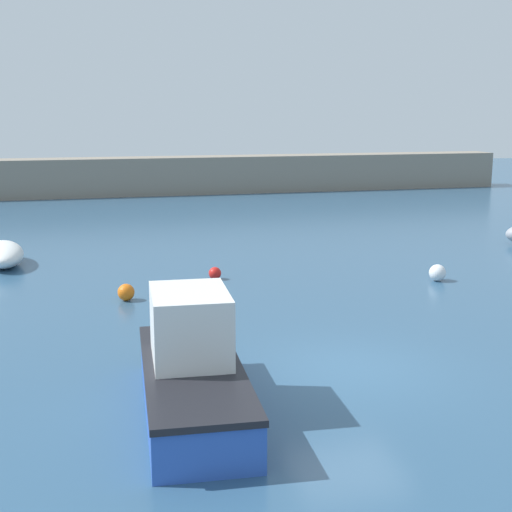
{
  "coord_description": "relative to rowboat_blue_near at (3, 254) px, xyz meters",
  "views": [
    {
      "loc": [
        -5.58,
        -13.93,
        5.63
      ],
      "look_at": [
        0.09,
        8.9,
        0.76
      ],
      "focal_mm": 50.0,
      "sensor_mm": 36.0,
      "label": 1
    }
  ],
  "objects": [
    {
      "name": "cabin_cruiser_white",
      "position": [
        4.73,
        -14.38,
        0.39
      ],
      "size": [
        2.11,
        5.32,
        2.28
      ],
      "rotation": [
        0.0,
        0.0,
        4.66
      ],
      "color": "#2D56B7",
      "rests_on": "ground_plane"
    },
    {
      "name": "mooring_buoy_orange",
      "position": [
        4.04,
        -6.02,
        -0.17
      ],
      "size": [
        0.51,
        0.51,
        0.51
      ],
      "primitive_type": "sphere",
      "color": "orange",
      "rests_on": "ground_plane"
    },
    {
      "name": "mooring_buoy_red",
      "position": [
        7.12,
        -4.01,
        -0.22
      ],
      "size": [
        0.42,
        0.42,
        0.42
      ],
      "primitive_type": "sphere",
      "color": "red",
      "rests_on": "ground_plane"
    },
    {
      "name": "rowboat_blue_near",
      "position": [
        0.0,
        0.0,
        0.0
      ],
      "size": [
        1.82,
        3.47,
        0.86
      ],
      "rotation": [
        0.0,
        0.0,
        1.69
      ],
      "color": "white",
      "rests_on": "ground_plane"
    },
    {
      "name": "harbor_breakwater",
      "position": [
        8.42,
        20.9,
        0.81
      ],
      "size": [
        47.75,
        2.41,
        2.48
      ],
      "primitive_type": "cube",
      "color": "gray",
      "rests_on": "ground_plane"
    },
    {
      "name": "mooring_buoy_white",
      "position": [
        14.28,
        -6.01,
        -0.15
      ],
      "size": [
        0.56,
        0.56,
        0.56
      ],
      "primitive_type": "sphere",
      "color": "white",
      "rests_on": "ground_plane"
    },
    {
      "name": "ground_plane",
      "position": [
        8.42,
        -13.05,
        -0.53
      ],
      "size": [
        120.0,
        120.0,
        0.2
      ],
      "primitive_type": "cube",
      "color": "#2D5170"
    }
  ]
}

